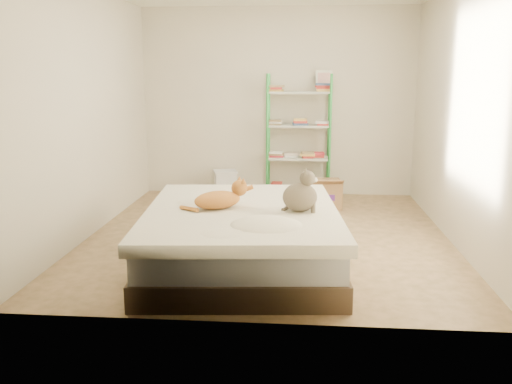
# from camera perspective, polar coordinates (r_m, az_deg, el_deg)

# --- Properties ---
(room) EXTENTS (3.81, 4.21, 2.61)m
(room) POSITION_cam_1_polar(r_m,az_deg,el_deg) (5.61, 1.35, 8.25)
(room) COLOR tan
(room) RESTS_ON ground
(bed) EXTENTS (1.84, 2.23, 0.53)m
(bed) POSITION_cam_1_polar(r_m,az_deg,el_deg) (4.87, -1.47, -4.79)
(bed) COLOR #493427
(bed) RESTS_ON ground
(orange_cat) EXTENTS (0.57, 0.48, 0.20)m
(orange_cat) POSITION_cam_1_polar(r_m,az_deg,el_deg) (4.77, -4.09, -0.59)
(orange_cat) COLOR #C47B1F
(orange_cat) RESTS_ON bed
(grey_cat) EXTENTS (0.32, 0.27, 0.36)m
(grey_cat) POSITION_cam_1_polar(r_m,az_deg,el_deg) (4.67, 4.65, 0.12)
(grey_cat) COLOR #89755A
(grey_cat) RESTS_ON bed
(shelf_unit) EXTENTS (0.88, 0.36, 1.74)m
(shelf_unit) POSITION_cam_1_polar(r_m,az_deg,el_deg) (7.52, 4.54, 5.59)
(shelf_unit) COLOR green
(shelf_unit) RESTS_ON ground
(cardboard_box) EXTENTS (0.53, 0.52, 0.41)m
(cardboard_box) POSITION_cam_1_polar(r_m,az_deg,el_deg) (7.07, 6.87, -0.16)
(cardboard_box) COLOR tan
(cardboard_box) RESTS_ON ground
(white_bin) EXTENTS (0.38, 0.35, 0.36)m
(white_bin) POSITION_cam_1_polar(r_m,az_deg,el_deg) (7.66, -3.23, 0.95)
(white_bin) COLOR silver
(white_bin) RESTS_ON ground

